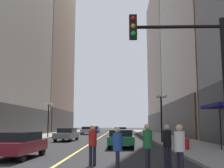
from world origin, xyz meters
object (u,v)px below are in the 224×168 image
Objects in this scene: car_silver at (87,130)px; pedestrian_in_black_coat at (167,142)px; pedestrian_in_blue_hoodie at (118,146)px; traffic_light_near_right at (194,66)px; street_lamp_right_mid at (161,107)px; car_maroon at (19,144)px; pedestrian_in_white_shirt at (180,146)px; car_blue at (94,129)px; pedestrian_in_green_parka at (148,144)px; car_grey at (67,134)px; fire_hydrant_right at (187,145)px; car_white at (120,131)px; pedestrian_in_red_jacket at (93,142)px; car_green at (121,138)px; street_lamp_left_far at (48,112)px.

car_silver is 2.61× the size of pedestrian_in_black_coat.
pedestrian_in_blue_hoodie is 3.94m from traffic_light_near_right.
car_maroon is at bearing -129.07° from street_lamp_right_mid.
pedestrian_in_blue_hoodie reaches higher than car_silver.
car_silver is 1.00× the size of street_lamp_right_mid.
pedestrian_in_blue_hoodie is at bearing 158.77° from pedestrian_in_white_shirt.
car_blue is at bearing 105.45° from street_lamp_right_mid.
pedestrian_in_blue_hoodie is 15.81m from street_lamp_right_mid.
car_grey is at bearing 109.25° from pedestrian_in_green_parka.
traffic_light_near_right is 7.06× the size of fire_hydrant_right.
car_blue is (-0.16, 43.67, 0.00)m from car_maroon.
pedestrian_in_black_coat is (1.95, -28.27, 0.27)m from car_white.
car_silver is at bearing 123.68° from car_white.
pedestrian_in_red_jacket is at bearing 150.47° from traffic_light_near_right.
pedestrian_in_white_shirt reaches higher than car_maroon.
car_silver is at bearing 101.72° from car_green.
car_green is at bearing -81.73° from car_blue.
pedestrian_in_white_shirt is at bearing -86.26° from car_white.
pedestrian_in_red_jacket is 0.98× the size of pedestrian_in_green_parka.
fire_hydrant_right is at bearing 20.98° from car_maroon.
traffic_light_near_right is at bearing -76.95° from car_green.
pedestrian_in_white_shirt is 0.30× the size of traffic_light_near_right.
street_lamp_left_far reaches higher than pedestrian_in_red_jacket.
car_maroon is 43.67m from car_blue.
pedestrian_in_blue_hoodie is (5.27, -47.90, 0.22)m from car_blue.
car_maroon is 0.90× the size of car_grey.
car_grey is 5.81× the size of fire_hydrant_right.
pedestrian_in_white_shirt is at bearing -78.96° from car_silver.
car_maroon is at bearing -101.46° from car_white.
car_white is at bearing 62.36° from car_grey.
car_grey is 1.05× the size of car_silver.
pedestrian_in_blue_hoodie reaches higher than car_white.
pedestrian_in_white_shirt is at bearing -21.23° from pedestrian_in_blue_hoodie.
car_silver is at bearing 98.28° from pedestrian_in_blue_hoodie.
traffic_light_near_right reaches higher than car_blue.
car_blue is 0.76× the size of traffic_light_near_right.
car_white is 0.93× the size of street_lamp_left_far.
fire_hydrant_right is (5.34, 6.13, -0.59)m from pedestrian_in_red_jacket.
street_lamp_right_mid is (3.72, -14.51, 2.54)m from car_white.
street_lamp_left_far reaches higher than car_white.
street_lamp_left_far is (-11.02, 23.76, 2.27)m from pedestrian_in_black_coat.
car_grey is at bearing 104.18° from pedestrian_in_red_jacket.
pedestrian_in_green_parka is (-0.90, -1.09, 0.02)m from pedestrian_in_black_coat.
street_lamp_left_far is at bearing 108.73° from pedestrian_in_red_jacket.
car_white is 10.08m from car_silver.
car_maroon is at bearing 144.94° from pedestrian_in_white_shirt.
car_maroon reaches higher than fire_hydrant_right.
car_maroon is 10.06m from fire_hydrant_right.
pedestrian_in_blue_hoodie is at bearing -144.82° from pedestrian_in_black_coat.
fire_hydrant_right is (4.28, 7.82, -0.53)m from pedestrian_in_blue_hoodie.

